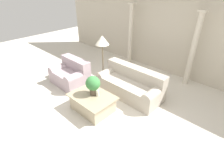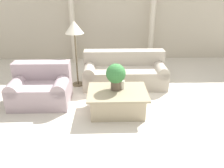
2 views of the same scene
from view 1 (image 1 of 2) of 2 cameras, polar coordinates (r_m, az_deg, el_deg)
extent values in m
plane|color=silver|center=(4.88, -3.03, -6.62)|extent=(16.00, 16.00, 0.00)
cube|color=beige|center=(6.48, 17.25, 17.50)|extent=(10.00, 0.06, 3.20)
cube|color=#ADA393|center=(5.16, 5.51, -1.28)|extent=(1.96, 0.85, 0.46)
cube|color=#ADA393|center=(5.15, 7.65, 3.71)|extent=(1.96, 0.30, 0.35)
cylinder|color=#ADA393|center=(5.54, -1.20, 3.71)|extent=(0.28, 0.85, 0.28)
cylinder|color=#ADA393|center=(4.67, 13.70, -2.92)|extent=(0.28, 0.85, 0.28)
cube|color=#AA969E|center=(5.85, -13.56, 2.10)|extent=(1.17, 0.85, 0.46)
cube|color=#AA969E|center=(5.81, -11.81, 6.57)|extent=(1.17, 0.30, 0.35)
cylinder|color=#AA969E|center=(6.10, -16.17, 5.15)|extent=(0.28, 0.85, 0.28)
cylinder|color=#AA969E|center=(5.42, -11.15, 2.46)|extent=(0.28, 0.85, 0.28)
cube|color=tan|center=(4.59, -6.35, -6.34)|extent=(0.99, 0.73, 0.40)
cube|color=tan|center=(4.46, -6.51, -4.08)|extent=(1.12, 0.83, 0.04)
cylinder|color=brown|center=(4.47, -6.07, -2.41)|extent=(0.19, 0.19, 0.17)
sphere|color=#387A3D|center=(4.34, -6.24, 0.24)|extent=(0.37, 0.37, 0.37)
cylinder|color=silver|center=(4.40, -4.74, -2.94)|extent=(0.09, 0.09, 0.17)
cylinder|color=brown|center=(5.96, -2.84, 1.25)|extent=(0.28, 0.28, 0.03)
cylinder|color=brown|center=(5.68, -3.01, 6.81)|extent=(0.04, 0.04, 1.24)
cone|color=silver|center=(5.41, -3.23, 14.13)|extent=(0.42, 0.42, 0.27)
cylinder|color=beige|center=(6.92, 6.02, 15.26)|extent=(0.16, 0.16, 2.22)
cube|color=beige|center=(6.71, 6.60, 24.67)|extent=(0.22, 0.22, 0.06)
cylinder|color=beige|center=(5.86, 24.84, 9.62)|extent=(0.16, 0.16, 2.22)
cube|color=beige|center=(5.60, 27.54, 20.43)|extent=(0.22, 0.22, 0.06)
camera|label=2|loc=(3.44, -67.60, -0.46)|focal=35.00mm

